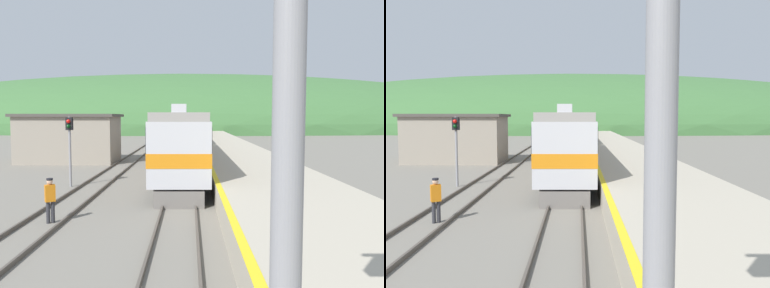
{
  "view_description": "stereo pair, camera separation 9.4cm",
  "coord_description": "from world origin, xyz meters",
  "views": [
    {
      "loc": [
        0.47,
        3.0,
        3.98
      ],
      "look_at": [
        0.59,
        23.92,
        2.46
      ],
      "focal_mm": 35.0,
      "sensor_mm": 36.0,
      "label": 1
    },
    {
      "loc": [
        0.57,
        3.0,
        3.98
      ],
      "look_at": [
        0.59,
        23.92,
        2.46
      ],
      "focal_mm": 35.0,
      "sensor_mm": 36.0,
      "label": 2
    }
  ],
  "objects": [
    {
      "name": "track_main",
      "position": [
        0.0,
        70.0,
        0.08
      ],
      "size": [
        1.52,
        180.0,
        0.16
      ],
      "color": "#4C443D",
      "rests_on": "ground"
    },
    {
      "name": "signal_post_siding",
      "position": [
        -6.34,
        24.14,
        2.86
      ],
      "size": [
        0.36,
        0.42,
        3.99
      ],
      "color": "gray",
      "rests_on": "ground"
    },
    {
      "name": "track_siding",
      "position": [
        -4.99,
        70.0,
        0.08
      ],
      "size": [
        1.52,
        180.0,
        0.16
      ],
      "color": "#4C443D",
      "rests_on": "ground"
    },
    {
      "name": "express_train_lead_car",
      "position": [
        0.0,
        28.72,
        2.28
      ],
      "size": [
        2.86,
        20.19,
        4.53
      ],
      "color": "black",
      "rests_on": "ground"
    },
    {
      "name": "station_shed",
      "position": [
        -10.08,
        35.83,
        2.13
      ],
      "size": [
        8.58,
        5.33,
        4.22
      ],
      "color": "gray",
      "rests_on": "ground"
    },
    {
      "name": "distant_hills",
      "position": [
        0.0,
        132.85,
        0.0
      ],
      "size": [
        235.94,
        106.17,
        35.55
      ],
      "color": "#3D6B38",
      "rests_on": "ground"
    },
    {
      "name": "carriage_third",
      "position": [
        0.0,
        71.74,
        2.27
      ],
      "size": [
        2.85,
        20.62,
        4.17
      ],
      "color": "black",
      "rests_on": "ground"
    },
    {
      "name": "track_worker",
      "position": [
        -4.76,
        16.81,
        0.96
      ],
      "size": [
        0.42,
        0.37,
        1.7
      ],
      "color": "#2D2D33",
      "rests_on": "ground"
    },
    {
      "name": "platform",
      "position": [
        4.44,
        50.0,
        0.53
      ],
      "size": [
        5.73,
        140.0,
        1.06
      ],
      "color": "#B2A893",
      "rests_on": "ground"
    },
    {
      "name": "carriage_second",
      "position": [
        0.0,
        50.24,
        2.27
      ],
      "size": [
        2.85,
        20.62,
        4.17
      ],
      "color": "black",
      "rests_on": "ground"
    }
  ]
}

